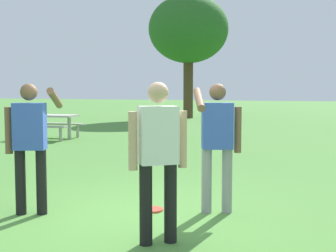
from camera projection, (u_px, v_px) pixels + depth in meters
ground_plane at (142, 218)px, 5.58m from camera, size 120.00×120.00×0.00m
person_thrower at (30, 138)px, 5.68m from camera, size 0.57×0.81×1.64m
person_catcher at (217, 138)px, 5.73m from camera, size 0.57×0.81×1.64m
person_bystander at (158, 152)px, 4.58m from camera, size 0.49×0.42×1.64m
frisbee at (152, 210)px, 5.91m from camera, size 0.29×0.29×0.03m
picnic_table_near at (50, 121)px, 14.50m from camera, size 1.85×1.61×0.77m
tree_tall_left at (188, 30)px, 24.81m from camera, size 4.35×4.35×6.71m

